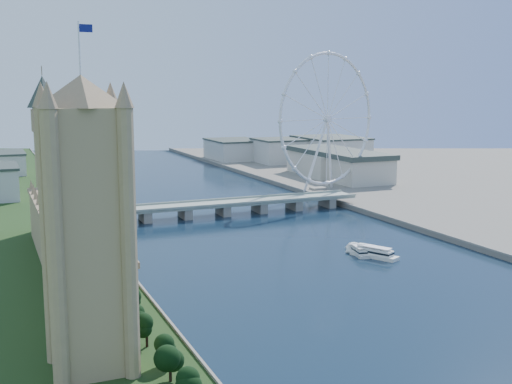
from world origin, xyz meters
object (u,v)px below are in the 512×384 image
london_eye (327,120)px  tour_boat_far (358,254)px  tour_boat_near (374,257)px  victoria_tower (86,216)px

london_eye → tour_boat_far: london_eye is taller
london_eye → tour_boat_near: (-83.40, -206.08, -67.52)m
victoria_tower → tour_boat_near: size_ratio=3.62×
victoria_tower → london_eye: (254.98, 300.08, 13.03)m
tour_boat_near → tour_boat_far: (-4.92, 9.60, 0.00)m
tour_boat_near → victoria_tower: bearing=-177.9°
victoria_tower → london_eye: london_eye is taller
tour_boat_far → london_eye: bearing=76.1°
london_eye → tour_boat_near: size_ratio=4.01×
tour_boat_near → tour_boat_far: bearing=90.5°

